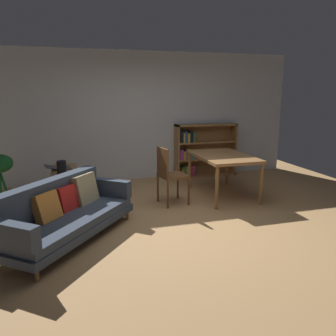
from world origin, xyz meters
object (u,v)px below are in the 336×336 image
(open_laptop, at_px, (59,168))
(bookshelf, at_px, (200,151))
(media_console, at_px, (65,185))
(dining_table, at_px, (223,159))
(dining_chair_near, at_px, (169,172))
(fabric_couch, at_px, (63,212))
(desk_speaker, at_px, (62,168))
(potted_floor_plant, at_px, (0,175))

(open_laptop, xyz_separation_m, bookshelf, (3.01, 0.93, -0.00))
(media_console, relative_size, dining_table, 0.80)
(media_console, height_order, dining_chair_near, dining_chair_near)
(fabric_couch, xyz_separation_m, desk_speaker, (-0.02, 1.27, 0.31))
(potted_floor_plant, relative_size, dining_chair_near, 0.94)
(fabric_couch, height_order, dining_table, fabric_couch)
(media_console, distance_m, bookshelf, 3.13)
(desk_speaker, bearing_deg, dining_chair_near, -10.95)
(media_console, height_order, bookshelf, bookshelf)
(fabric_couch, distance_m, media_console, 1.60)
(media_console, distance_m, desk_speaker, 0.51)
(open_laptop, height_order, desk_speaker, desk_speaker)
(potted_floor_plant, distance_m, dining_chair_near, 2.70)
(fabric_couch, distance_m, desk_speaker, 1.30)
(fabric_couch, xyz_separation_m, potted_floor_plant, (-0.96, 1.40, 0.21))
(media_console, height_order, dining_table, dining_table)
(dining_table, distance_m, dining_chair_near, 1.10)
(desk_speaker, distance_m, dining_chair_near, 1.75)
(fabric_couch, xyz_separation_m, media_console, (0.01, 1.60, -0.08))
(media_console, bearing_deg, open_laptop, 123.83)
(media_console, xyz_separation_m, open_laptop, (-0.08, 0.12, 0.30))
(fabric_couch, height_order, open_laptop, fabric_couch)
(desk_speaker, height_order, potted_floor_plant, potted_floor_plant)
(fabric_couch, distance_m, open_laptop, 1.74)
(media_console, height_order, potted_floor_plant, potted_floor_plant)
(dining_table, relative_size, dining_chair_near, 1.43)
(fabric_couch, height_order, media_console, fabric_couch)
(desk_speaker, xyz_separation_m, bookshelf, (2.96, 1.39, -0.10))
(desk_speaker, xyz_separation_m, potted_floor_plant, (-0.94, 0.14, -0.10))
(fabric_couch, bearing_deg, dining_chair_near, 28.89)
(open_laptop, distance_m, bookshelf, 3.16)
(fabric_couch, height_order, dining_chair_near, dining_chair_near)
(fabric_couch, bearing_deg, media_console, 89.80)
(potted_floor_plant, bearing_deg, dining_table, -4.35)
(potted_floor_plant, distance_m, bookshelf, 4.10)
(dining_chair_near, bearing_deg, bookshelf, 54.15)
(dining_chair_near, bearing_deg, open_laptop, 156.07)
(open_laptop, relative_size, potted_floor_plant, 0.53)
(fabric_couch, relative_size, bookshelf, 1.46)
(open_laptop, distance_m, dining_chair_near, 1.94)
(potted_floor_plant, bearing_deg, dining_chair_near, -9.99)
(desk_speaker, bearing_deg, dining_table, -3.03)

